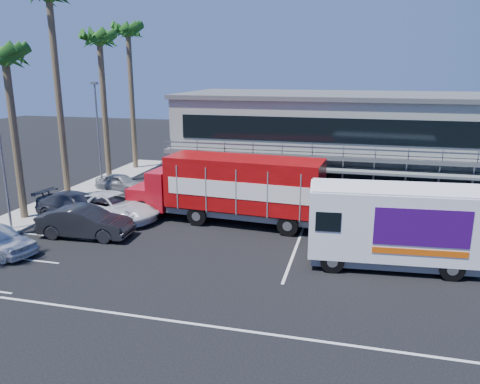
# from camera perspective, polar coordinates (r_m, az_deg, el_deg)

# --- Properties ---
(ground) EXTENTS (120.00, 120.00, 0.00)m
(ground) POSITION_cam_1_polar(r_m,az_deg,el_deg) (22.80, 0.97, -8.53)
(ground) COLOR black
(ground) RESTS_ON ground
(building) EXTENTS (22.40, 12.00, 7.30)m
(building) POSITION_cam_1_polar(r_m,az_deg,el_deg) (35.77, 11.29, 5.88)
(building) COLOR gray
(building) RESTS_ON ground
(curb_strip) EXTENTS (3.00, 32.00, 0.16)m
(curb_strip) POSITION_cam_1_polar(r_m,az_deg,el_deg) (34.17, -21.79, -1.46)
(curb_strip) COLOR #A5A399
(curb_strip) RESTS_ON ground
(palm_c) EXTENTS (2.80, 2.80, 10.75)m
(palm_c) POSITION_cam_1_polar(r_m,az_deg,el_deg) (30.57, -26.64, 13.64)
(palm_c) COLOR brown
(palm_c) RESTS_ON ground
(palm_d) EXTENTS (2.80, 2.80, 14.75)m
(palm_d) POSITION_cam_1_polar(r_m,az_deg,el_deg) (34.92, -22.16, 19.99)
(palm_d) COLOR brown
(palm_d) RESTS_ON ground
(palm_e) EXTENTS (2.80, 2.80, 12.25)m
(palm_e) POSITION_cam_1_polar(r_m,az_deg,el_deg) (38.69, -16.71, 16.50)
(palm_e) COLOR brown
(palm_e) RESTS_ON ground
(palm_f) EXTENTS (2.80, 2.80, 13.25)m
(palm_f) POSITION_cam_1_polar(r_m,az_deg,el_deg) (43.74, -13.45, 17.62)
(palm_f) COLOR brown
(palm_f) RESTS_ON ground
(light_pole_near) EXTENTS (0.50, 0.25, 8.09)m
(light_pole_near) POSITION_cam_1_polar(r_m,az_deg,el_deg) (28.95, -27.06, 4.19)
(light_pole_near) COLOR gray
(light_pole_near) RESTS_ON ground
(light_pole_far) EXTENTS (0.50, 0.25, 8.09)m
(light_pole_far) POSITION_cam_1_polar(r_m,az_deg,el_deg) (36.96, -16.92, 7.13)
(light_pole_far) COLOR gray
(light_pole_far) RESTS_ON ground
(red_truck) EXTENTS (12.10, 3.73, 4.01)m
(red_truck) POSITION_cam_1_polar(r_m,az_deg,el_deg) (27.86, -1.10, 0.63)
(red_truck) COLOR #B10E18
(red_truck) RESTS_ON ground
(white_van) EXTENTS (8.04, 3.33, 3.83)m
(white_van) POSITION_cam_1_polar(r_m,az_deg,el_deg) (22.79, 18.36, -3.85)
(white_van) COLOR white
(white_van) RESTS_ON ground
(parked_car_b) EXTENTS (5.27, 2.10, 1.70)m
(parked_car_b) POSITION_cam_1_polar(r_m,az_deg,el_deg) (27.15, -18.35, -3.51)
(parked_car_b) COLOR black
(parked_car_b) RESTS_ON ground
(parked_car_c) EXTENTS (6.51, 4.28, 1.66)m
(parked_car_c) POSITION_cam_1_polar(r_m,az_deg,el_deg) (29.76, -15.09, -1.71)
(parked_car_c) COLOR silver
(parked_car_c) RESTS_ON ground
(parked_car_d) EXTENTS (5.83, 3.07, 1.61)m
(parked_car_d) POSITION_cam_1_polar(r_m,az_deg,el_deg) (30.61, -19.19, -1.63)
(parked_car_d) COLOR #292B36
(parked_car_d) RESTS_ON ground
(parked_car_e) EXTENTS (4.07, 2.05, 1.33)m
(parked_car_e) POSITION_cam_1_polar(r_m,az_deg,el_deg) (36.62, -14.35, 1.13)
(parked_car_e) COLOR gray
(parked_car_e) RESTS_ON ground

